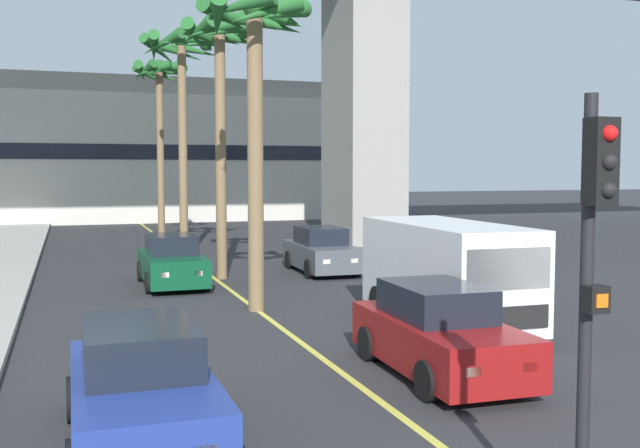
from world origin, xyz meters
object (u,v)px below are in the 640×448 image
Objects in this scene: car_queue_third at (172,262)px; car_queue_front at (141,391)px; car_queue_fourth at (438,333)px; delivery_van at (446,271)px; palm_tree_near_median at (255,57)px; palm_tree_far_median at (181,70)px; car_queue_second at (321,251)px; traffic_light_median_near at (592,263)px; palm_tree_mid_median at (160,91)px; palm_tree_farthest_median at (220,63)px.

car_queue_front is at bearing -99.11° from car_queue_third.
car_queue_third is 11.81m from car_queue_fourth.
car_queue_third is at bearing 121.51° from delivery_van.
palm_tree_far_median is (-0.09, 11.84, 1.20)m from palm_tree_near_median.
car_queue_second is 5.46m from car_queue_third.
traffic_light_median_near reaches higher than car_queue_front.
palm_tree_near_median is at bearing -89.09° from palm_tree_mid_median.
delivery_van is at bearing -79.70° from palm_tree_mid_median.
car_queue_third is at bearing -101.03° from palm_tree_far_median.
palm_tree_mid_median is (-4.09, 11.34, 6.49)m from car_queue_second.
delivery_van is (7.08, 5.02, 0.57)m from car_queue_front.
car_queue_fourth is 0.48× the size of palm_tree_mid_median.
car_queue_second is at bearing 62.94° from car_queue_front.
delivery_van is (4.98, -8.12, 0.57)m from car_queue_third.
palm_tree_near_median reaches higher than delivery_van.
traffic_light_median_near is at bearing -90.99° from palm_tree_farthest_median.
delivery_van is 21.96m from palm_tree_mid_median.
palm_tree_farthest_median is at bearing 87.34° from palm_tree_near_median.
car_queue_front is 21.62m from palm_tree_far_median.
car_queue_fourth is at bearing -120.40° from delivery_van.
car_queue_fourth is at bearing -99.97° from car_queue_second.
palm_tree_near_median is 11.90m from palm_tree_far_median.
car_queue_third is at bearing 80.89° from car_queue_front.
palm_tree_near_median is (-3.50, 3.38, 5.00)m from delivery_van.
car_queue_third is 0.77× the size of delivery_van.
delivery_van is 9.93m from traffic_light_median_near.
car_queue_front is 1.00× the size of car_queue_third.
palm_tree_far_median reaches higher than traffic_light_median_near.
delivery_van is (1.93, 3.29, 0.57)m from car_queue_fourth.
car_queue_front is 15.88m from palm_tree_farthest_median.
car_queue_front is at bearing -99.79° from palm_tree_far_median.
car_queue_front is 5.44m from car_queue_fourth.
palm_tree_mid_median reaches higher than palm_tree_farthest_median.
palm_tree_mid_median is at bearing 82.71° from car_queue_front.
palm_tree_farthest_median reaches higher than car_queue_front.
car_queue_second is at bearing 57.89° from palm_tree_near_median.
delivery_van is at bearing -58.49° from car_queue_third.
car_queue_third is at bearing 104.96° from car_queue_fourth.
car_queue_third is 0.46× the size of palm_tree_far_median.
palm_tree_near_median is at bearing -122.11° from car_queue_second.
car_queue_second is at bearing 6.25° from palm_tree_farthest_median.
car_queue_front is at bearing -144.70° from delivery_van.
car_queue_second is 7.18m from palm_tree_farthest_median.
car_queue_fourth is 25.02m from palm_tree_mid_median.
traffic_light_median_near is at bearing -105.46° from car_queue_fourth.
palm_tree_far_median is (-0.04, 24.39, 4.77)m from traffic_light_median_near.
car_queue_front is 0.99× the size of car_queue_fourth.
palm_tree_mid_median is (-0.23, 29.97, 4.50)m from traffic_light_median_near.
car_queue_front is 0.98× the size of traffic_light_median_near.
palm_tree_near_median is 5.74m from palm_tree_farthest_median.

